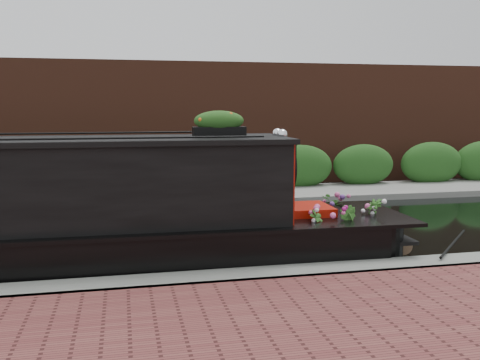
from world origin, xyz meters
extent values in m
plane|color=black|center=(0.00, 0.00, 0.00)|extent=(80.00, 80.00, 0.00)
cube|color=slate|center=(0.00, -3.30, 0.00)|extent=(40.00, 0.60, 0.50)
cube|color=gray|center=(0.00, 4.20, 0.00)|extent=(40.00, 2.40, 0.34)
cube|color=#214E1A|center=(0.00, 5.10, 0.00)|extent=(40.00, 1.10, 2.80)
cube|color=#562B1D|center=(0.00, 7.20, 0.00)|extent=(40.00, 1.00, 8.00)
cube|color=#B01407|center=(1.67, -1.92, 1.37)|extent=(0.09, 1.69, 1.30)
cube|color=black|center=(0.39, -2.78, 1.44)|extent=(0.87, 0.05, 0.53)
cube|color=#B01407|center=(2.17, -1.92, 0.67)|extent=(0.79, 0.88, 0.48)
sphere|color=white|center=(1.68, -2.05, 2.13)|extent=(0.17, 0.17, 0.17)
sphere|color=white|center=(1.68, -1.78, 2.13)|extent=(0.17, 0.17, 0.17)
cube|color=black|center=(0.67, -1.92, 2.18)|extent=(0.85, 0.25, 0.15)
ellipsoid|color=orange|center=(0.67, -1.92, 2.37)|extent=(0.93, 0.26, 0.23)
imported|color=#29581D|center=(2.11, -2.55, 0.70)|extent=(0.34, 0.31, 0.53)
imported|color=#29581D|center=(2.64, -2.61, 0.72)|extent=(0.41, 0.41, 0.58)
imported|color=#29581D|center=(2.94, -1.30, 0.70)|extent=(0.62, 0.60, 0.52)
imported|color=#29581D|center=(3.27, -2.18, 0.73)|extent=(0.41, 0.41, 0.59)
imported|color=#29581D|center=(2.08, -1.21, 0.70)|extent=(0.25, 0.32, 0.53)
cylinder|color=brown|center=(3.93, -1.92, 0.14)|extent=(0.29, 0.39, 0.29)
camera|label=1|loc=(-0.85, -10.36, 2.58)|focal=40.00mm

